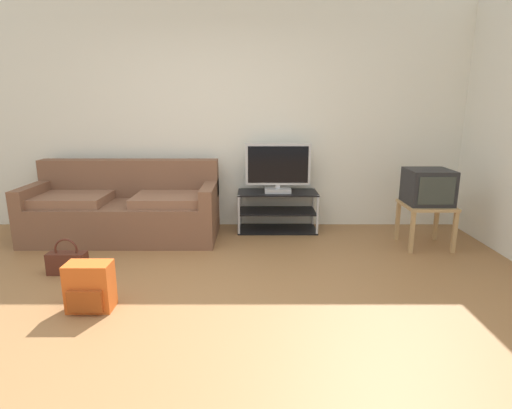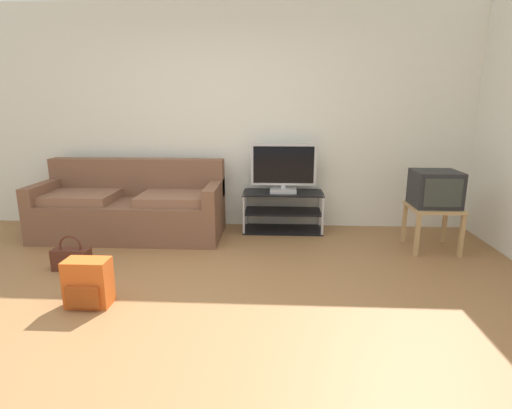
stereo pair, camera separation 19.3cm
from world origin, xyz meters
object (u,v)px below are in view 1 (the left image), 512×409
object	(u,v)px
tv_stand	(277,211)
backpack	(90,287)
couch	(125,210)
crt_tv	(428,187)
handbag	(67,262)
side_table	(426,211)
flat_tv	(278,168)

from	to	relation	value
tv_stand	backpack	world-z (taller)	tv_stand
couch	tv_stand	xyz separation A→B (m)	(1.78, 0.27, -0.08)
crt_tv	handbag	distance (m)	3.69
tv_stand	side_table	size ratio (longest dim) A/B	1.91
tv_stand	crt_tv	world-z (taller)	crt_tv
handbag	couch	bearing A→B (deg)	78.98
couch	tv_stand	size ratio (longest dim) A/B	2.21
tv_stand	handbag	xyz separation A→B (m)	(-1.99, -1.34, -0.13)
flat_tv	backpack	xyz separation A→B (m)	(-1.51, -1.99, -0.59)
couch	handbag	world-z (taller)	couch
backpack	tv_stand	bearing A→B (deg)	64.90
side_table	tv_stand	bearing A→B (deg)	159.59
side_table	handbag	size ratio (longest dim) A/B	1.45
tv_stand	flat_tv	bearing A→B (deg)	-90.00
tv_stand	flat_tv	world-z (taller)	flat_tv
couch	handbag	size ratio (longest dim) A/B	6.13
tv_stand	crt_tv	bearing A→B (deg)	-19.89
couch	crt_tv	world-z (taller)	couch
flat_tv	crt_tv	size ratio (longest dim) A/B	1.72
crt_tv	backpack	world-z (taller)	crt_tv
tv_stand	backpack	distance (m)	2.52
couch	handbag	xyz separation A→B (m)	(-0.21, -1.07, -0.21)
couch	flat_tv	xyz separation A→B (m)	(1.78, 0.25, 0.45)
flat_tv	side_table	world-z (taller)	flat_tv
handbag	backpack	bearing A→B (deg)	-54.55
couch	flat_tv	world-z (taller)	flat_tv
flat_tv	backpack	distance (m)	2.57
side_table	flat_tv	bearing A→B (deg)	160.32
crt_tv	handbag	bearing A→B (deg)	-167.80
couch	flat_tv	distance (m)	1.85
couch	tv_stand	bearing A→B (deg)	8.62
side_table	backpack	distance (m)	3.41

